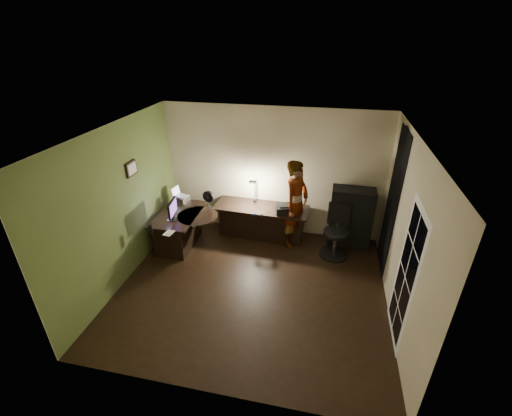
% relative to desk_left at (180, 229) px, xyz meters
% --- Properties ---
extents(floor, '(4.50, 4.00, 0.01)m').
position_rel_desk_left_xyz_m(floor, '(1.71, -0.99, -0.38)').
color(floor, black).
rests_on(floor, ground).
extents(ceiling, '(4.50, 4.00, 0.01)m').
position_rel_desk_left_xyz_m(ceiling, '(1.71, -0.99, 2.33)').
color(ceiling, silver).
rests_on(ceiling, floor).
extents(wall_back, '(4.50, 0.01, 2.70)m').
position_rel_desk_left_xyz_m(wall_back, '(1.71, 1.02, 0.98)').
color(wall_back, '#BDB08E').
rests_on(wall_back, floor).
extents(wall_front, '(4.50, 0.01, 2.70)m').
position_rel_desk_left_xyz_m(wall_front, '(1.71, -2.99, 0.98)').
color(wall_front, '#BDB08E').
rests_on(wall_front, floor).
extents(wall_left, '(0.01, 4.00, 2.70)m').
position_rel_desk_left_xyz_m(wall_left, '(-0.55, -0.99, 0.98)').
color(wall_left, '#BDB08E').
rests_on(wall_left, floor).
extents(wall_right, '(0.01, 4.00, 2.70)m').
position_rel_desk_left_xyz_m(wall_right, '(3.96, -0.99, 0.98)').
color(wall_right, '#BDB08E').
rests_on(wall_right, floor).
extents(green_wall_overlay, '(0.00, 4.00, 2.70)m').
position_rel_desk_left_xyz_m(green_wall_overlay, '(-0.53, -0.99, 0.98)').
color(green_wall_overlay, '#52672E').
rests_on(green_wall_overlay, floor).
extents(arched_doorway, '(0.01, 0.90, 2.60)m').
position_rel_desk_left_xyz_m(arched_doorway, '(3.95, 0.16, 0.93)').
color(arched_doorway, black).
rests_on(arched_doorway, floor).
extents(french_door, '(0.02, 0.92, 2.10)m').
position_rel_desk_left_xyz_m(french_door, '(3.94, -1.54, 0.68)').
color(french_door, white).
rests_on(french_door, floor).
extents(framed_picture, '(0.04, 0.30, 0.25)m').
position_rel_desk_left_xyz_m(framed_picture, '(-0.51, -0.54, 1.48)').
color(framed_picture, black).
rests_on(framed_picture, wall_left).
extents(desk_left, '(0.80, 1.29, 0.74)m').
position_rel_desk_left_xyz_m(desk_left, '(0.00, 0.00, 0.00)').
color(desk_left, black).
rests_on(desk_left, floor).
extents(desk_right, '(1.96, 0.77, 0.73)m').
position_rel_desk_left_xyz_m(desk_right, '(1.54, 0.64, -0.01)').
color(desk_right, black).
rests_on(desk_right, floor).
extents(cabinet, '(0.84, 0.43, 1.24)m').
position_rel_desk_left_xyz_m(cabinet, '(3.35, 0.76, 0.25)').
color(cabinet, black).
rests_on(cabinet, floor).
extents(laptop_stand, '(0.33, 0.31, 0.11)m').
position_rel_desk_left_xyz_m(laptop_stand, '(-0.14, 0.54, 0.42)').
color(laptop_stand, silver).
rests_on(laptop_stand, desk_left).
extents(laptop, '(0.32, 0.31, 0.20)m').
position_rel_desk_left_xyz_m(laptop, '(-0.14, 0.54, 0.58)').
color(laptop, silver).
rests_on(laptop, laptop_stand).
extents(monitor, '(0.15, 0.46, 0.30)m').
position_rel_desk_left_xyz_m(monitor, '(0.00, -0.26, 0.51)').
color(monitor, black).
rests_on(monitor, desk_left).
extents(mouse, '(0.09, 0.11, 0.04)m').
position_rel_desk_left_xyz_m(mouse, '(-0.07, -0.29, 0.38)').
color(mouse, silver).
rests_on(mouse, desk_left).
extents(phone, '(0.10, 0.15, 0.01)m').
position_rel_desk_left_xyz_m(phone, '(0.49, -0.38, 0.37)').
color(phone, black).
rests_on(phone, desk_left).
extents(pen, '(0.03, 0.14, 0.01)m').
position_rel_desk_left_xyz_m(pen, '(-0.06, 0.26, 0.37)').
color(pen, black).
rests_on(pen, desk_left).
extents(speaker, '(0.10, 0.10, 0.20)m').
position_rel_desk_left_xyz_m(speaker, '(-0.17, -0.82, 0.46)').
color(speaker, black).
rests_on(speaker, desk_left).
extents(notepad, '(0.17, 0.22, 0.01)m').
position_rel_desk_left_xyz_m(notepad, '(0.13, -0.72, 0.37)').
color(notepad, silver).
rests_on(notepad, desk_left).
extents(desk_fan, '(0.26, 0.18, 0.37)m').
position_rel_desk_left_xyz_m(desk_fan, '(0.49, 0.43, 0.53)').
color(desk_fan, black).
rests_on(desk_fan, desk_right).
extents(headphones, '(0.18, 0.08, 0.08)m').
position_rel_desk_left_xyz_m(headphones, '(1.55, 0.26, 0.39)').
color(headphones, navy).
rests_on(headphones, desk_right).
extents(printer, '(0.47, 0.41, 0.18)m').
position_rel_desk_left_xyz_m(printer, '(2.06, 0.53, 0.43)').
color(printer, black).
rests_on(printer, desk_right).
extents(desk_lamp, '(0.23, 0.31, 0.61)m').
position_rel_desk_left_xyz_m(desk_lamp, '(1.37, 0.84, 0.65)').
color(desk_lamp, black).
rests_on(desk_lamp, desk_right).
extents(office_chair, '(0.62, 0.62, 1.03)m').
position_rel_desk_left_xyz_m(office_chair, '(3.08, 0.30, 0.14)').
color(office_chair, black).
rests_on(office_chair, floor).
extents(person, '(0.66, 0.77, 1.81)m').
position_rel_desk_left_xyz_m(person, '(2.26, 0.55, 0.54)').
color(person, '#D8A88C').
rests_on(person, floor).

